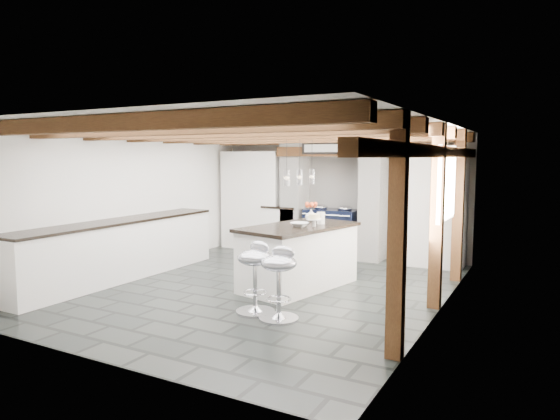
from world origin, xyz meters
The scene contains 6 objects.
ground centered at (0.00, 0.00, 0.00)m, with size 6.00×6.00×0.00m, color black.
room_shell centered at (-0.61, 1.42, 1.07)m, with size 6.00×6.03×6.00m.
range_cooker centered at (0.00, 2.68, 0.47)m, with size 1.00×0.63×0.99m.
kitchen_island centered at (0.47, 0.28, 0.46)m, with size 1.33×2.00×1.21m.
bar_stool_near centered at (0.93, -1.15, 0.53)m, with size 0.46×0.46×0.86m.
bar_stool_far centered at (0.56, -1.06, 0.54)m, with size 0.51×0.51×0.87m.
Camera 1 is at (3.64, -6.10, 1.88)m, focal length 32.00 mm.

